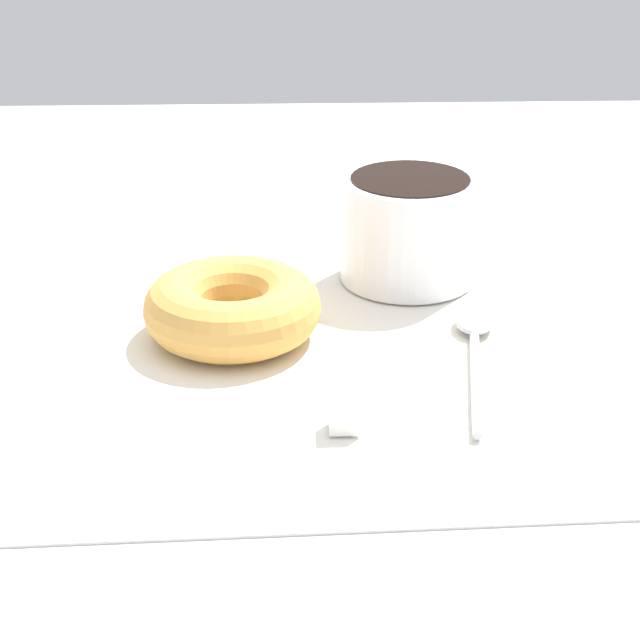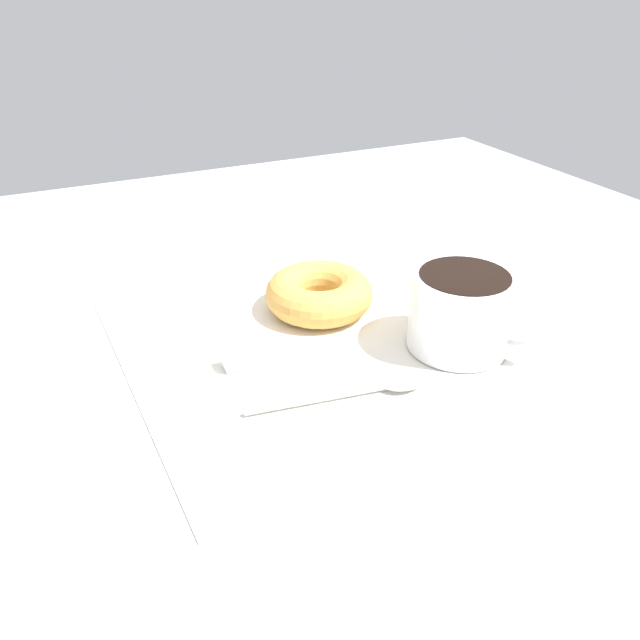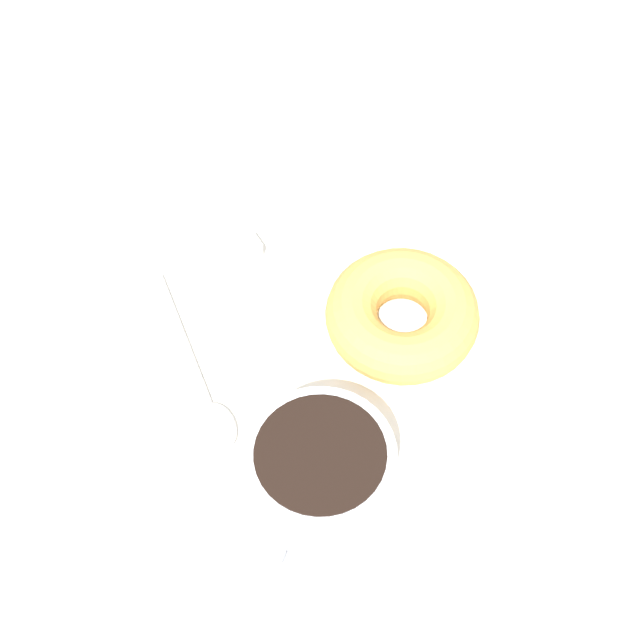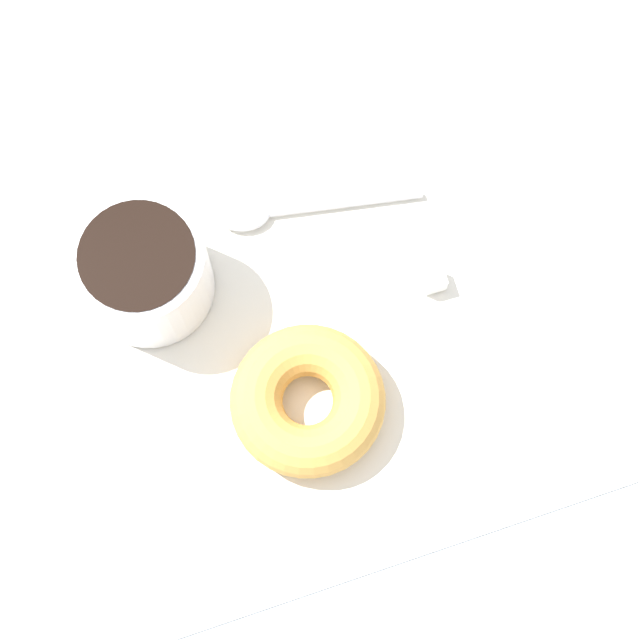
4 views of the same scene
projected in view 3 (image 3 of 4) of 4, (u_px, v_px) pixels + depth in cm
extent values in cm
cube|color=#B2BCC6|center=(284.00, 353.00, 74.78)|extent=(120.00, 120.00, 2.00)
cube|color=white|center=(320.00, 337.00, 74.15)|extent=(35.28, 35.28, 0.30)
cylinder|color=white|center=(320.00, 479.00, 64.47)|extent=(8.96, 8.96, 6.90)
cylinder|color=black|center=(320.00, 455.00, 61.73)|extent=(7.76, 7.76, 0.60)
torus|color=white|center=(285.00, 549.00, 62.09)|extent=(4.43, 3.45, 4.76)
torus|color=gold|center=(402.00, 315.00, 72.81)|extent=(10.57, 10.57, 3.58)
ellipsoid|color=silver|center=(217.00, 426.00, 69.72)|extent=(2.91, 3.92, 0.90)
cylinder|color=silver|center=(184.00, 342.00, 73.42)|extent=(2.31, 11.76, 0.56)
cube|color=white|center=(249.00, 248.00, 77.15)|extent=(1.54, 1.54, 1.54)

